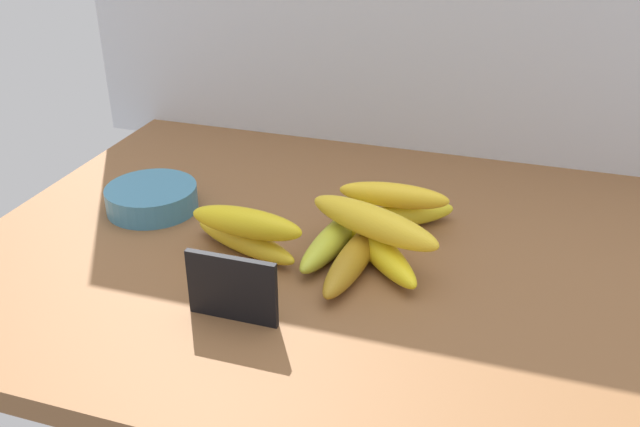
{
  "coord_description": "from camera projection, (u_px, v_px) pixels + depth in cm",
  "views": [
    {
      "loc": [
        18.26,
        -78.62,
        51.44
      ],
      "look_at": [
        -6.98,
        -0.12,
        8.0
      ],
      "focal_mm": 38.57,
      "sensor_mm": 36.0,
      "label": 1
    }
  ],
  "objects": [
    {
      "name": "counter_top",
      "position": [
        369.0,
        262.0,
        0.94
      ],
      "size": [
        110.0,
        76.0,
        3.0
      ],
      "primitive_type": "cube",
      "color": "brown",
      "rests_on": "ground"
    },
    {
      "name": "chalkboard_sign",
      "position": [
        232.0,
        291.0,
        0.79
      ],
      "size": [
        11.0,
        1.8,
        8.4
      ],
      "color": "black",
      "rests_on": "counter_top"
    },
    {
      "name": "fruit_bowl",
      "position": [
        152.0,
        198.0,
        1.04
      ],
      "size": [
        13.77,
        13.77,
        3.74
      ],
      "primitive_type": "cylinder",
      "color": "teal",
      "rests_on": "counter_top"
    },
    {
      "name": "banana_0",
      "position": [
        245.0,
        241.0,
        0.93
      ],
      "size": [
        17.55,
        9.21,
        3.34
      ],
      "primitive_type": "ellipsoid",
      "rotation": [
        0.0,
        0.0,
        2.79
      ],
      "color": "yellow",
      "rests_on": "counter_top"
    },
    {
      "name": "banana_1",
      "position": [
        354.0,
        258.0,
        0.89
      ],
      "size": [
        5.44,
        19.74,
        3.81
      ],
      "primitive_type": "ellipsoid",
      "rotation": [
        0.0,
        0.0,
        1.49
      ],
      "color": "#A6791B",
      "rests_on": "counter_top"
    },
    {
      "name": "banana_2",
      "position": [
        376.0,
        247.0,
        0.91
      ],
      "size": [
        16.44,
        18.32,
        3.91
      ],
      "primitive_type": "ellipsoid",
      "rotation": [
        0.0,
        0.0,
        2.28
      ],
      "color": "yellow",
      "rests_on": "counter_top"
    },
    {
      "name": "banana_3",
      "position": [
        336.0,
        237.0,
        0.94
      ],
      "size": [
        7.01,
        20.01,
        3.9
      ],
      "primitive_type": "ellipsoid",
      "rotation": [
        0.0,
        0.0,
        1.41
      ],
      "color": "gold",
      "rests_on": "counter_top"
    },
    {
      "name": "banana_4",
      "position": [
        404.0,
        215.0,
        1.0
      ],
      "size": [
        14.77,
        11.39,
        3.54
      ],
      "primitive_type": "ellipsoid",
      "rotation": [
        0.0,
        0.0,
        0.58
      ],
      "color": "yellow",
      "rests_on": "counter_top"
    },
    {
      "name": "banana_5",
      "position": [
        394.0,
        195.0,
        0.97
      ],
      "size": [
        15.94,
        4.36,
        3.57
      ],
      "primitive_type": "ellipsoid",
      "rotation": [
        0.0,
        0.0,
        0.05
      ],
      "color": "yellow",
      "rests_on": "banana_4"
    },
    {
      "name": "banana_6",
      "position": [
        246.0,
        223.0,
        0.9
      ],
      "size": [
        16.09,
        4.94,
        4.0
      ],
      "primitive_type": "ellipsoid",
      "rotation": [
        0.0,
        0.0,
        3.08
      ],
      "color": "yellow",
      "rests_on": "banana_0"
    },
    {
      "name": "banana_7",
      "position": [
        373.0,
        222.0,
        0.89
      ],
      "size": [
        19.96,
        11.62,
        4.3
      ],
      "primitive_type": "ellipsoid",
      "rotation": [
        0.0,
        0.0,
        2.75
      ],
      "color": "yellow",
      "rests_on": "banana_2"
    }
  ]
}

